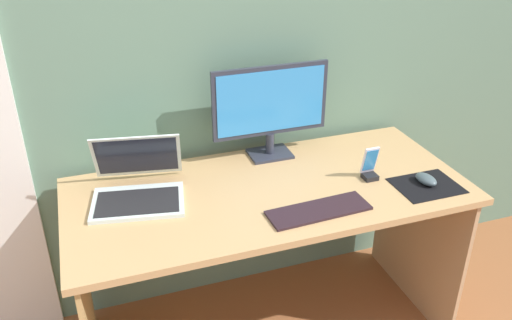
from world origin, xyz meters
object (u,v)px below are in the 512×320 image
at_px(laptop, 138,186).
at_px(phone_in_dock, 370,167).
at_px(mouse, 426,179).
at_px(monitor, 270,107).
at_px(keyboard_external, 319,210).

distance_m(laptop, phone_in_dock, 0.91).
bearing_deg(laptop, phone_in_dock, -10.03).
height_order(mouse, phone_in_dock, phone_in_dock).
xyz_separation_m(laptop, mouse, (1.09, -0.27, -0.02)).
distance_m(monitor, phone_in_dock, 0.48).
bearing_deg(keyboard_external, mouse, 2.32).
bearing_deg(keyboard_external, laptop, 149.54).
height_order(monitor, phone_in_dock, monitor).
height_order(monitor, keyboard_external, monitor).
xyz_separation_m(monitor, laptop, (-0.59, -0.16, -0.18)).
relative_size(monitor, keyboard_external, 1.32).
height_order(monitor, laptop, monitor).
height_order(keyboard_external, phone_in_dock, phone_in_dock).
bearing_deg(laptop, monitor, 15.19).
relative_size(keyboard_external, mouse, 3.81).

